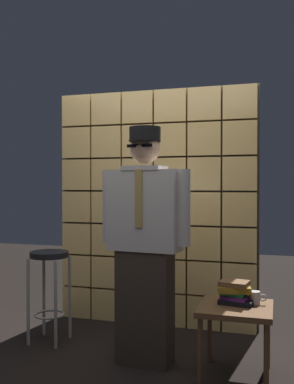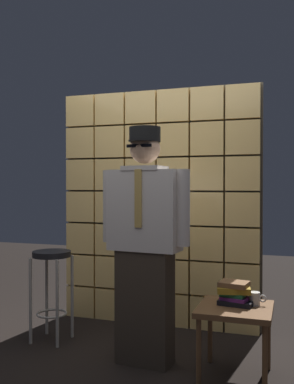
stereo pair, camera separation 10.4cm
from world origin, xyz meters
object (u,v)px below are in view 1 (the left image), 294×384
(coffee_mug, at_px, (255,298))
(book_stack, at_px, (235,293))
(bar_stool, at_px, (49,275))
(standing_person, at_px, (145,241))
(side_table, at_px, (236,315))

(coffee_mug, bearing_deg, book_stack, -167.98)
(bar_stool, relative_size, coffee_mug, 6.35)
(book_stack, distance_m, coffee_mug, 0.15)
(standing_person, bearing_deg, coffee_mug, 8.01)
(bar_stool, height_order, side_table, bar_stool)
(standing_person, xyz_separation_m, side_table, (0.70, -0.04, -0.51))
(standing_person, relative_size, coffee_mug, 14.57)
(book_stack, bearing_deg, side_table, -77.16)
(standing_person, xyz_separation_m, bar_stool, (-0.95, 0.21, -0.36))
(book_stack, height_order, coffee_mug, book_stack)
(standing_person, bearing_deg, side_table, 2.13)
(bar_stool, xyz_separation_m, side_table, (1.65, -0.24, -0.15))
(standing_person, height_order, side_table, standing_person)
(side_table, bearing_deg, bar_stool, 171.54)
(side_table, height_order, coffee_mug, coffee_mug)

